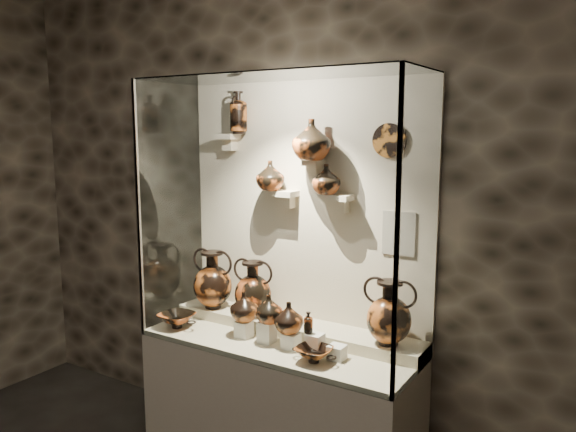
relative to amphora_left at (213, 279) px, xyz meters
The scene contains 35 objects.
wall_back 0.82m from the amphora_left, 16.89° to the left, with size 5.00×0.02×3.20m, color black.
plinth 0.94m from the amphora_left, 12.29° to the right, with size 1.70×0.60×0.80m, color beige.
front_tier 0.69m from the amphora_left, 12.29° to the right, with size 1.68×0.58×0.03m, color #C0B495.
rear_tier 0.66m from the amphora_left, ahead, with size 1.70×0.25×0.10m, color #C0B495.
back_panel 0.81m from the amphora_left, 16.46° to the left, with size 1.70×0.03×1.60m, color beige.
glass_front 0.90m from the amphora_left, 35.00° to the right, with size 1.70×0.01×1.60m, color white.
glass_left 0.57m from the amphora_left, 150.09° to the right, with size 0.01×0.60×1.60m, color white.
glass_right 1.55m from the amphora_left, ahead, with size 0.01×0.60×1.60m, color white.
glass_top 1.44m from the amphora_left, 12.29° to the right, with size 1.70×0.60×0.01m, color white.
frame_post_left 0.70m from the amphora_left, 118.11° to the right, with size 0.02×0.02×1.60m, color gray.
frame_post_right 1.60m from the amphora_left, 16.25° to the right, with size 0.02×0.02×1.60m, color gray.
pedestal_a 0.48m from the amphora_left, 25.01° to the right, with size 0.09×0.09×0.10m, color silver.
pedestal_b 0.63m from the amphora_left, 18.05° to the right, with size 0.09×0.09×0.13m, color silver.
pedestal_c 0.79m from the amphora_left, 14.05° to the right, with size 0.09×0.09×0.09m, color silver.
pedestal_d 0.94m from the amphora_left, 11.61° to the right, with size 0.09×0.09×0.12m, color silver.
pedestal_e 1.07m from the amphora_left, 10.07° to the right, with size 0.09×0.09×0.08m, color silver.
bracket_ul 0.96m from the amphora_left, 59.10° to the left, with size 0.14×0.12×0.04m, color beige.
bracket_ca 0.80m from the amphora_left, 11.70° to the left, with size 0.14×0.12×0.04m, color beige.
bracket_cb 1.08m from the amphora_left, ahead, with size 0.10×0.12×0.04m, color beige.
bracket_cc 1.08m from the amphora_left, ahead, with size 0.14×0.12×0.04m, color beige.
amphora_left is the anchor object (origin of this frame).
amphora_mid 0.32m from the amphora_left, ahead, with size 0.29×0.29×0.36m, color #9B431B, non-canonical shape.
amphora_right 1.26m from the amphora_left, ahead, with size 0.30×0.30×0.37m, color #A14F1E, non-canonical shape.
jug_a 0.43m from the amphora_left, 24.03° to the right, with size 0.18×0.18×0.18m, color #A14F1E.
jug_b 0.62m from the amphora_left, 18.04° to the right, with size 0.16×0.16×0.17m, color #9B431B.
jug_c 0.74m from the amphora_left, 14.01° to the right, with size 0.18×0.18×0.18m, color #A14F1E.
lekythos_small 0.88m from the amphora_left, 13.04° to the right, with size 0.06×0.06×0.14m, color #9B431B, non-canonical shape.
kylix_left 0.36m from the amphora_left, 104.55° to the right, with size 0.29×0.24×0.12m, color #9B431B, non-canonical shape.
kylix_right 1.01m from the amphora_left, 16.81° to the right, with size 0.26×0.22×0.10m, color #A14F1E, non-canonical shape.
lekythos_tall 1.14m from the amphora_left, 29.98° to the left, with size 0.12×0.12×0.31m, color #A14F1E, non-canonical shape.
ovoid_vase_a 0.84m from the amphora_left, ahead, with size 0.18×0.18×0.19m, color #9B431B.
ovoid_vase_b 1.20m from the amphora_left, ahead, with size 0.23×0.23×0.24m, color #9B431B.
ovoid_vase_c 1.09m from the amphora_left, ahead, with size 0.17×0.17×0.18m, color #9B431B.
wall_plate 1.51m from the amphora_left, ahead, with size 0.19×0.19×0.02m, color #B66823.
info_placard 1.32m from the amphora_left, ahead, with size 0.19×0.01×0.25m, color beige.
Camera 1 is at (1.75, -0.54, 2.11)m, focal length 35.00 mm.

